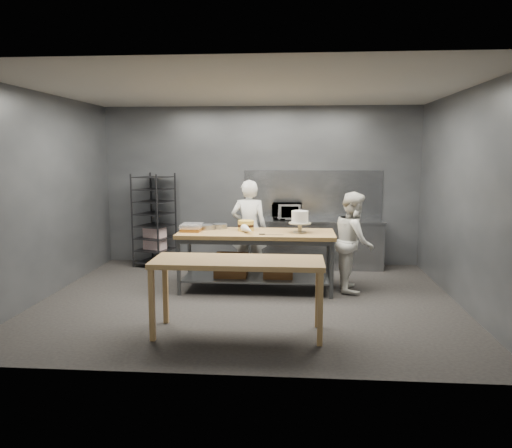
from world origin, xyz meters
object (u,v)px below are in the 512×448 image
(layer_cake, at_px, (246,225))
(frosted_cake_stand, at_px, (300,219))
(chef_behind, at_px, (249,229))
(speed_rack, at_px, (154,221))
(near_counter, at_px, (238,267))
(chef_right, at_px, (354,241))
(microwave, at_px, (287,211))
(work_table, at_px, (254,254))

(layer_cake, bearing_deg, frosted_cake_stand, -9.83)
(chef_behind, height_order, frosted_cake_stand, chef_behind)
(speed_rack, height_order, frosted_cake_stand, speed_rack)
(near_counter, relative_size, frosted_cake_stand, 5.88)
(near_counter, relative_size, chef_right, 1.30)
(chef_right, distance_m, frosted_cake_stand, 0.92)
(chef_behind, relative_size, microwave, 3.10)
(speed_rack, height_order, microwave, speed_rack)
(speed_rack, relative_size, chef_right, 1.14)
(speed_rack, distance_m, chef_behind, 2.01)
(frosted_cake_stand, bearing_deg, near_counter, -111.22)
(near_counter, xyz_separation_m, layer_cake, (-0.11, 2.04, 0.19))
(chef_right, distance_m, layer_cake, 1.69)
(work_table, relative_size, chef_right, 1.56)
(near_counter, relative_size, chef_behind, 1.19)
(chef_behind, distance_m, microwave, 1.06)
(microwave, xyz_separation_m, frosted_cake_stand, (0.23, -1.66, 0.09))
(microwave, distance_m, frosted_cake_stand, 1.68)
(speed_rack, bearing_deg, layer_cake, -37.32)
(speed_rack, bearing_deg, microwave, 1.84)
(chef_behind, bearing_deg, microwave, -124.66)
(microwave, xyz_separation_m, layer_cake, (-0.61, -1.51, -0.05))
(frosted_cake_stand, distance_m, layer_cake, 0.86)
(near_counter, height_order, layer_cake, layer_cake)
(near_counter, relative_size, layer_cake, 7.99)
(chef_behind, height_order, layer_cake, chef_behind)
(layer_cake, bearing_deg, speed_rack, 142.68)
(work_table, height_order, chef_behind, chef_behind)
(chef_behind, xyz_separation_m, microwave, (0.63, 0.83, 0.21))
(work_table, relative_size, microwave, 4.43)
(chef_behind, distance_m, chef_right, 1.83)
(near_counter, xyz_separation_m, microwave, (0.51, 3.55, 0.24))
(speed_rack, bearing_deg, frosted_cake_stand, -30.13)
(speed_rack, xyz_separation_m, frosted_cake_stand, (2.72, -1.58, 0.28))
(work_table, bearing_deg, layer_cake, 139.73)
(work_table, distance_m, near_counter, 1.94)
(chef_behind, xyz_separation_m, frosted_cake_stand, (0.86, -0.83, 0.29))
(chef_right, xyz_separation_m, frosted_cake_stand, (-0.84, -0.14, 0.36))
(microwave, bearing_deg, chef_behind, -127.11)
(frosted_cake_stand, bearing_deg, layer_cake, 170.17)
(chef_behind, bearing_deg, work_table, 103.34)
(chef_right, height_order, frosted_cake_stand, chef_right)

